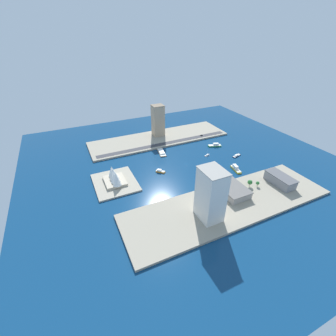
{
  "coord_description": "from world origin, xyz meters",
  "views": [
    {
      "loc": [
        -243.11,
        143.69,
        166.43
      ],
      "look_at": [
        0.07,
        29.11,
        1.42
      ],
      "focal_mm": 24.38,
      "sensor_mm": 36.0,
      "label": 1
    }
  ],
  "objects_px": {
    "warehouse_low_gray": "(280,180)",
    "apartment_midrise_tan": "(158,120)",
    "carpark_squat_concrete": "(231,189)",
    "patrol_launch_navy": "(237,156)",
    "opera_landmark": "(114,177)",
    "barge_flat_brown": "(161,152)",
    "catamaran_blue": "(205,170)",
    "sedan_silver": "(153,145)",
    "suv_black": "(201,135)",
    "ferry_yellow_fast": "(236,168)",
    "hotel_broad_white": "(211,195)",
    "ferry_green_doubledeck": "(215,145)",
    "sailboat_small_white": "(207,155)",
    "water_taxi_orange": "(160,171)",
    "traffic_light_waterfront": "(160,144)"
  },
  "relations": [
    {
      "from": "hotel_broad_white",
      "to": "carpark_squat_concrete",
      "type": "relative_size",
      "value": 1.34
    },
    {
      "from": "apartment_midrise_tan",
      "to": "opera_landmark",
      "type": "distance_m",
      "value": 156.36
    },
    {
      "from": "opera_landmark",
      "to": "barge_flat_brown",
      "type": "bearing_deg",
      "value": -59.52
    },
    {
      "from": "warehouse_low_gray",
      "to": "apartment_midrise_tan",
      "type": "height_order",
      "value": "apartment_midrise_tan"
    },
    {
      "from": "warehouse_low_gray",
      "to": "suv_black",
      "type": "relative_size",
      "value": 8.16
    },
    {
      "from": "apartment_midrise_tan",
      "to": "suv_black",
      "type": "height_order",
      "value": "apartment_midrise_tan"
    },
    {
      "from": "patrol_launch_navy",
      "to": "opera_landmark",
      "type": "xyz_separation_m",
      "value": [
        8.58,
        184.8,
        8.87
      ]
    },
    {
      "from": "barge_flat_brown",
      "to": "opera_landmark",
      "type": "xyz_separation_m",
      "value": [
        -50.55,
        85.89,
        8.64
      ]
    },
    {
      "from": "patrol_launch_navy",
      "to": "sedan_silver",
      "type": "bearing_deg",
      "value": 50.13
    },
    {
      "from": "barge_flat_brown",
      "to": "opera_landmark",
      "type": "relative_size",
      "value": 0.88
    },
    {
      "from": "warehouse_low_gray",
      "to": "hotel_broad_white",
      "type": "bearing_deg",
      "value": 95.61
    },
    {
      "from": "catamaran_blue",
      "to": "hotel_broad_white",
      "type": "relative_size",
      "value": 0.37
    },
    {
      "from": "opera_landmark",
      "to": "carpark_squat_concrete",
      "type": "bearing_deg",
      "value": -124.07
    },
    {
      "from": "hotel_broad_white",
      "to": "carpark_squat_concrete",
      "type": "bearing_deg",
      "value": -64.36
    },
    {
      "from": "warehouse_low_gray",
      "to": "opera_landmark",
      "type": "height_order",
      "value": "opera_landmark"
    },
    {
      "from": "hotel_broad_white",
      "to": "patrol_launch_navy",
      "type": "bearing_deg",
      "value": -50.78
    },
    {
      "from": "ferry_yellow_fast",
      "to": "apartment_midrise_tan",
      "type": "xyz_separation_m",
      "value": [
        151.44,
        50.9,
        27.21
      ]
    },
    {
      "from": "barge_flat_brown",
      "to": "sedan_silver",
      "type": "bearing_deg",
      "value": 7.32
    },
    {
      "from": "catamaran_blue",
      "to": "patrol_launch_navy",
      "type": "height_order",
      "value": "catamaran_blue"
    },
    {
      "from": "patrol_launch_navy",
      "to": "apartment_midrise_tan",
      "type": "bearing_deg",
      "value": 32.76
    },
    {
      "from": "ferry_green_doubledeck",
      "to": "ferry_yellow_fast",
      "type": "bearing_deg",
      "value": 166.82
    },
    {
      "from": "patrol_launch_navy",
      "to": "traffic_light_waterfront",
      "type": "height_order",
      "value": "traffic_light_waterfront"
    },
    {
      "from": "catamaran_blue",
      "to": "sedan_silver",
      "type": "distance_m",
      "value": 106.5
    },
    {
      "from": "barge_flat_brown",
      "to": "hotel_broad_white",
      "type": "bearing_deg",
      "value": 174.29
    },
    {
      "from": "suv_black",
      "to": "sedan_silver",
      "type": "height_order",
      "value": "sedan_silver"
    },
    {
      "from": "water_taxi_orange",
      "to": "carpark_squat_concrete",
      "type": "distance_m",
      "value": 96.76
    },
    {
      "from": "catamaran_blue",
      "to": "opera_landmark",
      "type": "xyz_separation_m",
      "value": [
        23.73,
        117.53,
        8.15
      ]
    },
    {
      "from": "traffic_light_waterfront",
      "to": "opera_landmark",
      "type": "bearing_deg",
      "value": 126.76
    },
    {
      "from": "ferry_green_doubledeck",
      "to": "apartment_midrise_tan",
      "type": "bearing_deg",
      "value": 41.13
    },
    {
      "from": "sailboat_small_white",
      "to": "warehouse_low_gray",
      "type": "xyz_separation_m",
      "value": [
        -102.86,
        -37.0,
        7.69
      ]
    },
    {
      "from": "patrol_launch_navy",
      "to": "apartment_midrise_tan",
      "type": "relative_size",
      "value": 0.31
    },
    {
      "from": "barge_flat_brown",
      "to": "catamaran_blue",
      "type": "bearing_deg",
      "value": -156.93
    },
    {
      "from": "sedan_silver",
      "to": "opera_landmark",
      "type": "distance_m",
      "value": 112.92
    },
    {
      "from": "water_taxi_orange",
      "to": "ferry_green_doubledeck",
      "type": "height_order",
      "value": "ferry_green_doubledeck"
    },
    {
      "from": "catamaran_blue",
      "to": "apartment_midrise_tan",
      "type": "distance_m",
      "value": 139.23
    },
    {
      "from": "sailboat_small_white",
      "to": "sedan_silver",
      "type": "height_order",
      "value": "sailboat_small_white"
    },
    {
      "from": "apartment_midrise_tan",
      "to": "suv_black",
      "type": "distance_m",
      "value": 81.49
    },
    {
      "from": "carpark_squat_concrete",
      "to": "apartment_midrise_tan",
      "type": "distance_m",
      "value": 193.22
    },
    {
      "from": "suv_black",
      "to": "sedan_silver",
      "type": "relative_size",
      "value": 0.89
    },
    {
      "from": "sedan_silver",
      "to": "traffic_light_waterfront",
      "type": "distance_m",
      "value": 12.68
    },
    {
      "from": "catamaran_blue",
      "to": "ferry_green_doubledeck",
      "type": "bearing_deg",
      "value": -44.77
    },
    {
      "from": "warehouse_low_gray",
      "to": "apartment_midrise_tan",
      "type": "relative_size",
      "value": 0.7
    },
    {
      "from": "ferry_yellow_fast",
      "to": "opera_landmark",
      "type": "height_order",
      "value": "opera_landmark"
    },
    {
      "from": "ferry_green_doubledeck",
      "to": "warehouse_low_gray",
      "type": "xyz_separation_m",
      "value": [
        -125.1,
        -7.2,
        6.74
      ]
    },
    {
      "from": "carpark_squat_concrete",
      "to": "barge_flat_brown",
      "type": "bearing_deg",
      "value": 13.6
    },
    {
      "from": "hotel_broad_white",
      "to": "apartment_midrise_tan",
      "type": "height_order",
      "value": "hotel_broad_white"
    },
    {
      "from": "carpark_squat_concrete",
      "to": "apartment_midrise_tan",
      "type": "bearing_deg",
      "value": 3.08
    },
    {
      "from": "ferry_yellow_fast",
      "to": "catamaran_blue",
      "type": "bearing_deg",
      "value": 69.12
    },
    {
      "from": "sailboat_small_white",
      "to": "carpark_squat_concrete",
      "type": "xyz_separation_m",
      "value": [
        -91.43,
        28.0,
        6.26
      ]
    },
    {
      "from": "suv_black",
      "to": "traffic_light_waterfront",
      "type": "relative_size",
      "value": 0.7
    }
  ]
}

